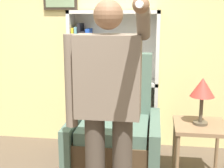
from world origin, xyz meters
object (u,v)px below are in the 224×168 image
at_px(bookcase, 104,83).
at_px(armchair, 115,138).
at_px(table_lamp, 202,90).
at_px(person_standing, 108,104).
at_px(side_table, 199,134).

height_order(bookcase, armchair, bookcase).
distance_m(armchair, table_lamp, 1.01).
bearing_deg(bookcase, person_standing, -79.69).
xyz_separation_m(armchair, side_table, (0.83, -0.09, 0.13)).
bearing_deg(person_standing, bookcase, 100.31).
height_order(person_standing, table_lamp, person_standing).
relative_size(person_standing, side_table, 2.84).
height_order(person_standing, side_table, person_standing).
bearing_deg(person_standing, armchair, 93.64).
bearing_deg(table_lamp, bookcase, 144.78).
relative_size(bookcase, side_table, 2.75).
bearing_deg(side_table, armchair, 173.51).
bearing_deg(person_standing, table_lamp, 45.00).
xyz_separation_m(armchair, person_standing, (0.06, -0.87, 0.62)).
distance_m(person_standing, table_lamp, 1.09).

